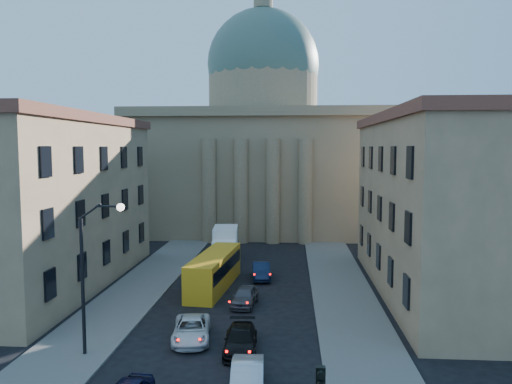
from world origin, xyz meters
TOP-DOWN VIEW (x-y plane):
  - sidewalk_left at (-8.50, 18.00)m, footprint 5.00×60.00m
  - sidewalk_right at (8.50, 18.00)m, footprint 5.00×60.00m
  - church at (0.00, 55.47)m, footprint 68.02×28.76m
  - building_left at (-17.00, 22.00)m, footprint 11.60×26.60m
  - building_right at (17.00, 22.00)m, footprint 11.60×26.60m
  - street_lamp at (-6.97, 8.00)m, footprint 2.62×0.44m
  - car_right_near at (2.18, 4.25)m, footprint 1.81×4.58m
  - car_left_mid at (-1.86, 10.78)m, footprint 2.89×5.11m
  - car_right_mid at (1.34, 9.31)m, footprint 2.09×4.72m
  - car_right_far at (0.80, 17.83)m, footprint 2.04×4.25m
  - car_right_distant at (1.57, 25.64)m, footprint 2.01×4.64m
  - city_bus at (-2.22, 22.32)m, footprint 3.40×10.60m
  - box_truck at (-2.66, 32.59)m, footprint 2.95×6.43m

SIDE VIEW (x-z plane):
  - sidewalk_left at x=-8.50m, z-range 0.00..0.15m
  - sidewalk_right at x=8.50m, z-range 0.00..0.15m
  - car_right_mid at x=1.34m, z-range 0.00..1.35m
  - car_left_mid at x=-1.86m, z-range 0.00..1.35m
  - car_right_far at x=0.80m, z-range 0.00..1.40m
  - car_right_near at x=2.18m, z-range 0.00..1.48m
  - car_right_distant at x=1.57m, z-range 0.00..1.49m
  - city_bus at x=-2.22m, z-range 0.11..3.05m
  - box_truck at x=-2.66m, z-range -0.09..3.35m
  - street_lamp at x=-6.97m, z-range 0.87..9.70m
  - building_left at x=-17.00m, z-range 0.07..14.77m
  - building_right at x=17.00m, z-range 0.07..14.77m
  - church at x=0.00m, z-range -6.42..30.18m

